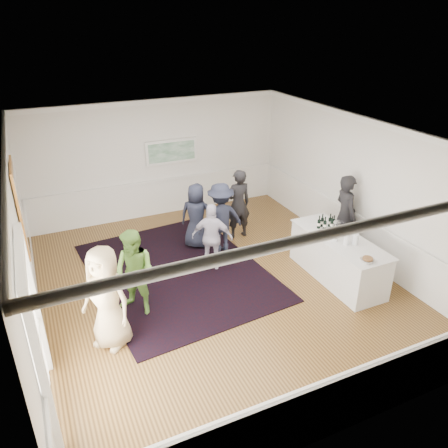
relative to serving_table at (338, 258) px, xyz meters
name	(u,v)px	position (x,y,z in m)	size (l,w,h in m)	color
floor	(217,284)	(-2.43, 0.83, -0.49)	(8.00, 8.00, 0.00)	olive
ceiling	(216,134)	(-2.43, 0.83, 2.71)	(7.00, 8.00, 0.02)	white
wall_left	(23,252)	(-5.93, 0.83, 1.11)	(0.02, 8.00, 3.20)	white
wall_right	(359,188)	(1.07, 0.83, 1.11)	(0.02, 8.00, 3.20)	white
wall_back	(157,159)	(-2.43, 4.83, 1.11)	(7.00, 0.02, 3.20)	white
wall_front	(350,341)	(-2.43, -3.17, 1.11)	(7.00, 0.02, 3.20)	white
wainscoting	(217,264)	(-2.43, 0.83, 0.01)	(7.00, 8.00, 1.00)	white
mirror	(21,211)	(-5.88, 2.13, 1.31)	(0.05, 1.25, 1.85)	#D78C3F
doorway	(35,328)	(-5.87, -1.07, 0.93)	(0.10, 1.78, 2.56)	white
landscape_painting	(172,152)	(-2.03, 4.77, 1.29)	(1.44, 0.06, 0.66)	white
area_rug	(177,271)	(-3.03, 1.65, -0.47)	(3.46, 4.54, 0.02)	black
serving_table	(338,258)	(0.00, 0.00, 0.00)	(0.90, 2.38, 0.96)	white
bartender	(345,216)	(0.77, 0.82, 0.49)	(0.71, 0.47, 1.96)	black
guest_tan	(106,298)	(-4.81, -0.08, 0.45)	(0.92, 0.60, 1.87)	tan
guest_green	(135,273)	(-4.17, 0.61, 0.36)	(0.82, 0.64, 1.70)	#6CA542
guest_lilac	(212,237)	(-2.25, 1.48, 0.29)	(0.90, 0.38, 1.54)	silver
guest_dark_a	(221,218)	(-1.76, 2.12, 0.37)	(1.11, 0.64, 1.71)	#1E2233
guest_dark_b	(238,204)	(-1.06, 2.63, 0.41)	(0.65, 0.43, 1.78)	black
guest_navy	(196,216)	(-2.19, 2.59, 0.32)	(0.78, 0.51, 1.60)	#1E2233
wine_bottles	(327,221)	(0.03, 0.51, 0.63)	(0.37, 0.26, 0.31)	black
juice_pitchers	(346,238)	(-0.05, -0.22, 0.60)	(0.39, 0.42, 0.24)	#69BB42
ice_bucket	(339,228)	(0.12, 0.20, 0.59)	(0.26, 0.26, 0.24)	silver
nut_bowl	(368,260)	(-0.14, -0.98, 0.52)	(0.27, 0.27, 0.07)	white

